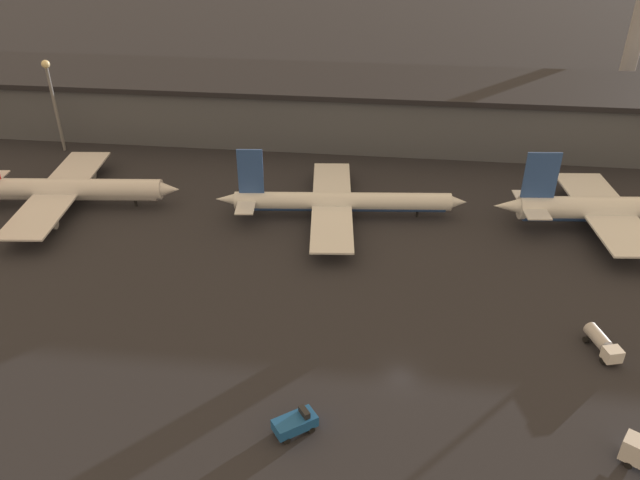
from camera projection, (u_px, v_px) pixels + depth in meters
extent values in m
plane|color=#26262B|center=(401.00, 376.00, 80.76)|extent=(600.00, 600.00, 0.00)
cube|color=#4C515B|center=(405.00, 111.00, 149.76)|extent=(259.77, 26.78, 12.63)
cube|color=black|center=(407.00, 83.00, 146.21)|extent=(259.77, 28.78, 1.20)
cylinder|color=silver|center=(68.00, 189.00, 119.60)|extent=(36.31, 7.55, 3.87)
cylinder|color=silver|center=(69.00, 192.00, 119.95)|extent=(34.45, 6.79, 3.29)
cone|color=silver|center=(167.00, 189.00, 119.34)|extent=(5.00, 4.13, 3.68)
cube|color=silver|center=(59.00, 191.00, 119.88)|extent=(12.30, 38.04, 0.36)
cylinder|color=gray|center=(84.00, 174.00, 129.52)|extent=(4.45, 2.55, 2.13)
cylinder|color=gray|center=(45.00, 223.00, 111.55)|extent=(4.45, 2.55, 2.13)
cylinder|color=black|center=(135.00, 202.00, 120.87)|extent=(0.50, 0.50, 1.74)
cylinder|color=black|center=(65.00, 198.00, 122.40)|extent=(0.50, 0.50, 1.74)
cylinder|color=black|center=(59.00, 205.00, 119.74)|extent=(0.50, 0.50, 1.74)
cylinder|color=white|center=(343.00, 201.00, 116.21)|extent=(40.41, 7.44, 3.33)
cylinder|color=#2D519E|center=(343.00, 204.00, 116.51)|extent=(38.35, 6.74, 2.83)
cone|color=white|center=(456.00, 202.00, 115.92)|extent=(4.29, 3.55, 3.16)
cone|color=white|center=(229.00, 199.00, 116.38)|extent=(5.25, 3.32, 2.83)
cube|color=#2D519E|center=(250.00, 171.00, 113.40)|extent=(4.67, 0.88, 8.58)
cube|color=white|center=(248.00, 198.00, 116.20)|extent=(4.63, 13.12, 0.24)
cube|color=white|center=(332.00, 203.00, 116.45)|extent=(10.94, 36.24, 0.36)
cylinder|color=gray|center=(338.00, 185.00, 125.61)|extent=(3.83, 2.19, 1.83)
cylinder|color=gray|center=(339.00, 236.00, 108.46)|extent=(3.83, 2.19, 1.83)
cylinder|color=black|center=(417.00, 213.00, 117.26)|extent=(0.50, 0.50, 1.50)
cylinder|color=black|center=(332.00, 209.00, 118.62)|extent=(0.50, 0.50, 1.50)
cylinder|color=black|center=(332.00, 216.00, 116.33)|extent=(0.50, 0.50, 1.50)
cylinder|color=white|center=(616.00, 208.00, 111.93)|extent=(35.14, 7.79, 4.23)
cylinder|color=#2D519E|center=(615.00, 212.00, 112.31)|extent=(33.34, 6.98, 3.60)
cone|color=white|center=(511.00, 206.00, 112.03)|extent=(6.69, 4.23, 3.60)
cube|color=#2D519E|center=(541.00, 175.00, 108.86)|extent=(5.94, 1.01, 8.56)
cube|color=white|center=(531.00, 205.00, 111.82)|extent=(5.37, 11.72, 0.24)
cube|color=white|center=(606.00, 211.00, 112.23)|extent=(12.50, 32.29, 0.36)
cylinder|color=gray|center=(592.00, 196.00, 120.51)|extent=(4.87, 2.79, 2.33)
cylinder|color=gray|center=(630.00, 243.00, 105.37)|extent=(4.87, 2.79, 2.33)
cylinder|color=black|center=(599.00, 219.00, 114.99)|extent=(0.50, 0.50, 1.91)
cylinder|color=black|center=(606.00, 228.00, 112.08)|extent=(0.50, 0.50, 1.91)
cube|color=#195199|center=(295.00, 423.00, 71.99)|extent=(5.51, 4.97, 1.41)
cube|color=black|center=(304.00, 412.00, 71.96)|extent=(1.59, 1.80, 0.80)
cylinder|color=black|center=(303.00, 418.00, 73.86)|extent=(1.09, 1.03, 0.90)
cylinder|color=black|center=(311.00, 429.00, 72.49)|extent=(1.09, 1.03, 0.90)
cylinder|color=black|center=(279.00, 429.00, 72.49)|extent=(1.09, 1.03, 0.90)
cylinder|color=black|center=(286.00, 440.00, 71.11)|extent=(1.09, 1.03, 0.90)
cylinder|color=black|center=(633.00, 454.00, 69.37)|extent=(1.07, 0.97, 0.90)
cylinder|color=black|center=(629.00, 464.00, 68.18)|extent=(1.07, 0.97, 0.90)
cube|color=white|center=(612.00, 354.00, 81.88)|extent=(2.70, 2.46, 1.77)
cylinder|color=#B7B7BC|center=(598.00, 337.00, 84.84)|extent=(2.99, 4.56, 1.88)
cylinder|color=black|center=(615.00, 359.00, 82.82)|extent=(0.80, 1.02, 0.90)
cylinder|color=black|center=(603.00, 360.00, 82.58)|extent=(0.80, 1.02, 0.90)
cylinder|color=black|center=(597.00, 338.00, 86.49)|extent=(0.80, 1.02, 0.90)
cylinder|color=black|center=(586.00, 340.00, 86.24)|extent=(0.80, 1.02, 0.90)
cylinder|color=slate|center=(56.00, 110.00, 140.44)|extent=(0.70, 0.70, 19.43)
sphere|color=beige|center=(46.00, 64.00, 135.16)|extent=(1.80, 1.80, 1.80)
cylinder|color=#99999E|center=(638.00, 27.00, 176.49)|extent=(4.40, 4.40, 35.70)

